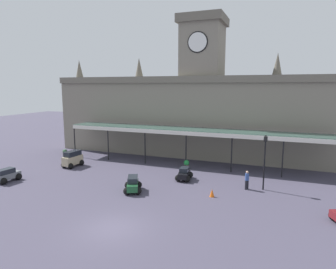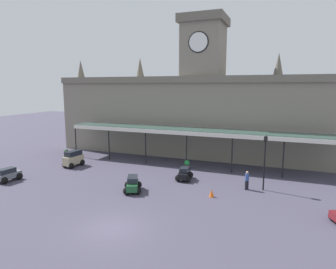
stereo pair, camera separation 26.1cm
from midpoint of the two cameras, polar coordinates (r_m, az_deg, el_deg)
name	(u,v)px [view 1 (the left image)]	position (r m, az deg, el deg)	size (l,w,h in m)	color
ground_plane	(113,228)	(20.07, -10.97, -17.36)	(140.00, 140.00, 0.00)	#444052
station_building	(202,111)	(38.38, 6.29, 4.44)	(39.42, 6.05, 17.43)	gray
entrance_canopy	(190,131)	(33.56, 3.95, 0.77)	(30.10, 3.26, 4.16)	#38564C
car_beige_van	(73,159)	(35.11, -18.10, -4.60)	(1.75, 2.48, 1.77)	tan
car_black_sedan	(184,175)	(28.90, 2.88, -7.72)	(1.67, 2.14, 1.19)	black
car_green_estate	(133,185)	(25.96, -7.08, -9.63)	(2.11, 2.43, 1.27)	#1E512D
car_grey_estate	(7,176)	(32.20, -28.75, -6.99)	(1.68, 2.32, 1.27)	slate
pedestrian_beside_cars	(247,179)	(26.99, 14.70, -8.36)	(0.34, 0.35, 1.67)	black
victorian_lamppost	(265,156)	(26.76, 17.89, -3.96)	(0.30, 0.30, 4.86)	black
traffic_cone	(212,193)	(24.88, 8.17, -11.08)	(0.40, 0.40, 0.65)	orange
planter_near_kerb	(186,164)	(32.69, 3.35, -5.74)	(0.60, 0.60, 0.96)	#47423D
planter_by_canopy	(65,153)	(40.37, -19.41, -3.36)	(0.60, 0.60, 0.96)	#47423D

